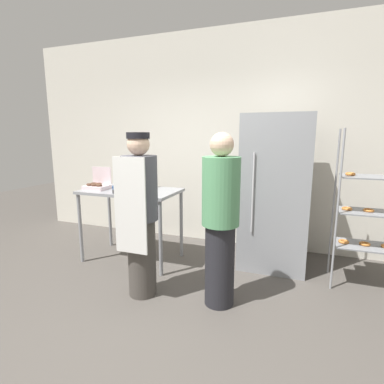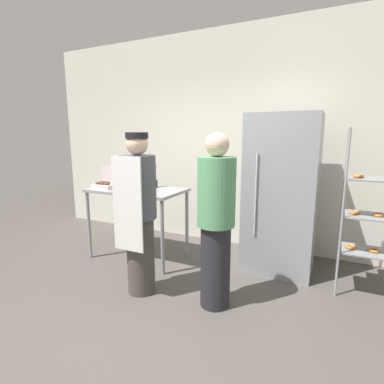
{
  "view_description": "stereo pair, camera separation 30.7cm",
  "coord_description": "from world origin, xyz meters",
  "px_view_note": "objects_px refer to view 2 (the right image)",
  "views": [
    {
      "loc": [
        1.15,
        -2.12,
        1.61
      ],
      "look_at": [
        0.07,
        0.78,
        1.03
      ],
      "focal_mm": 28.0,
      "sensor_mm": 36.0,
      "label": 1
    },
    {
      "loc": [
        1.43,
        -2.0,
        1.61
      ],
      "look_at": [
        0.07,
        0.78,
        1.03
      ],
      "focal_mm": 28.0,
      "sensor_mm": 36.0,
      "label": 2
    }
  ],
  "objects_px": {
    "person_baker": "(139,212)",
    "person_customer": "(216,221)",
    "refrigerator": "(281,194)",
    "binder_stack": "(134,188)",
    "blender_pitcher": "(153,177)",
    "donut_box": "(105,184)",
    "baking_rack": "(378,217)"
  },
  "relations": [
    {
      "from": "person_baker",
      "to": "person_customer",
      "type": "bearing_deg",
      "value": 7.56
    },
    {
      "from": "baking_rack",
      "to": "person_customer",
      "type": "distance_m",
      "value": 1.63
    },
    {
      "from": "blender_pitcher",
      "to": "binder_stack",
      "type": "bearing_deg",
      "value": -94.69
    },
    {
      "from": "binder_stack",
      "to": "person_customer",
      "type": "bearing_deg",
      "value": -19.56
    },
    {
      "from": "baking_rack",
      "to": "refrigerator",
      "type": "bearing_deg",
      "value": 168.2
    },
    {
      "from": "donut_box",
      "to": "binder_stack",
      "type": "height_order",
      "value": "donut_box"
    },
    {
      "from": "baking_rack",
      "to": "blender_pitcher",
      "type": "height_order",
      "value": "baking_rack"
    },
    {
      "from": "binder_stack",
      "to": "donut_box",
      "type": "bearing_deg",
      "value": 170.84
    },
    {
      "from": "blender_pitcher",
      "to": "baking_rack",
      "type": "bearing_deg",
      "value": 1.43
    },
    {
      "from": "donut_box",
      "to": "person_customer",
      "type": "height_order",
      "value": "person_customer"
    },
    {
      "from": "baking_rack",
      "to": "person_customer",
      "type": "relative_size",
      "value": 1.03
    },
    {
      "from": "baking_rack",
      "to": "blender_pitcher",
      "type": "bearing_deg",
      "value": -178.57
    },
    {
      "from": "donut_box",
      "to": "blender_pitcher",
      "type": "bearing_deg",
      "value": 27.99
    },
    {
      "from": "refrigerator",
      "to": "blender_pitcher",
      "type": "bearing_deg",
      "value": -170.67
    },
    {
      "from": "person_customer",
      "to": "refrigerator",
      "type": "bearing_deg",
      "value": 70.27
    },
    {
      "from": "refrigerator",
      "to": "person_customer",
      "type": "distance_m",
      "value": 1.16
    },
    {
      "from": "refrigerator",
      "to": "person_baker",
      "type": "distance_m",
      "value": 1.68
    },
    {
      "from": "blender_pitcher",
      "to": "donut_box",
      "type": "bearing_deg",
      "value": -152.01
    },
    {
      "from": "person_baker",
      "to": "person_customer",
      "type": "distance_m",
      "value": 0.79
    },
    {
      "from": "person_baker",
      "to": "binder_stack",
      "type": "bearing_deg",
      "value": 130.8
    },
    {
      "from": "refrigerator",
      "to": "person_baker",
      "type": "bearing_deg",
      "value": -134.53
    },
    {
      "from": "donut_box",
      "to": "person_baker",
      "type": "xyz_separation_m",
      "value": [
        1.0,
        -0.64,
        -0.12
      ]
    },
    {
      "from": "binder_stack",
      "to": "person_baker",
      "type": "height_order",
      "value": "person_baker"
    },
    {
      "from": "donut_box",
      "to": "person_customer",
      "type": "xyz_separation_m",
      "value": [
        1.78,
        -0.53,
        -0.14
      ]
    },
    {
      "from": "baking_rack",
      "to": "binder_stack",
      "type": "bearing_deg",
      "value": -170.44
    },
    {
      "from": "blender_pitcher",
      "to": "person_customer",
      "type": "relative_size",
      "value": 0.18
    },
    {
      "from": "blender_pitcher",
      "to": "refrigerator",
      "type": "bearing_deg",
      "value": 9.33
    },
    {
      "from": "baking_rack",
      "to": "blender_pitcher",
      "type": "distance_m",
      "value": 2.6
    },
    {
      "from": "donut_box",
      "to": "binder_stack",
      "type": "distance_m",
      "value": 0.53
    },
    {
      "from": "refrigerator",
      "to": "baking_rack",
      "type": "relative_size",
      "value": 1.1
    },
    {
      "from": "donut_box",
      "to": "blender_pitcher",
      "type": "height_order",
      "value": "blender_pitcher"
    },
    {
      "from": "baking_rack",
      "to": "person_baker",
      "type": "xyz_separation_m",
      "value": [
        -2.15,
        -0.99,
        0.03
      ]
    }
  ]
}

